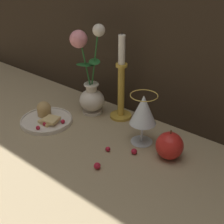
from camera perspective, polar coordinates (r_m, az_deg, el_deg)
name	(u,v)px	position (r m, az deg, el deg)	size (l,w,h in m)	color
ground_plane	(96,136)	(1.05, -2.91, -4.43)	(2.40, 2.40, 0.00)	#9E8966
vase	(90,83)	(1.15, -4.12, 5.29)	(0.14, 0.09, 0.34)	silver
plate_with_pastries	(46,118)	(1.15, -11.96, -1.00)	(0.19, 0.19, 0.06)	silver
wine_glass	(143,111)	(0.97, 5.72, 0.11)	(0.09, 0.09, 0.17)	silver
candlestick	(121,87)	(1.11, 1.69, 4.54)	(0.08, 0.08, 0.32)	gold
apple_beside_vase	(170,146)	(0.95, 10.47, -6.07)	(0.08, 0.08, 0.10)	red
berry_near_plate	(97,166)	(0.91, -2.72, -9.81)	(0.02, 0.02, 0.02)	#AD192D
berry_front_center	(108,149)	(0.97, -0.77, -6.80)	(0.02, 0.02, 0.02)	#AD192D
berry_by_glass_stem	(134,151)	(0.96, 4.07, -7.19)	(0.02, 0.02, 0.02)	#AD192D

